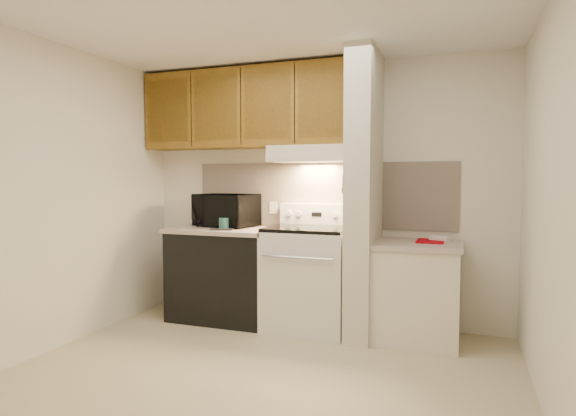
% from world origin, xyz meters
% --- Properties ---
extents(floor, '(3.60, 3.60, 0.00)m').
position_xyz_m(floor, '(0.00, 0.00, 0.00)').
color(floor, '#BFB28B').
rests_on(floor, ground).
extents(ceiling, '(3.60, 3.60, 0.00)m').
position_xyz_m(ceiling, '(0.00, 0.00, 2.50)').
color(ceiling, white).
rests_on(ceiling, wall_back).
extents(wall_back, '(3.60, 2.50, 0.02)m').
position_xyz_m(wall_back, '(0.00, 1.50, 1.25)').
color(wall_back, silver).
rests_on(wall_back, floor).
extents(wall_left, '(0.02, 3.00, 2.50)m').
position_xyz_m(wall_left, '(-1.80, 0.00, 1.25)').
color(wall_left, silver).
rests_on(wall_left, floor).
extents(wall_right, '(0.02, 3.00, 2.50)m').
position_xyz_m(wall_right, '(1.80, 0.00, 1.25)').
color(wall_right, silver).
rests_on(wall_right, floor).
extents(backsplash, '(2.60, 0.02, 0.63)m').
position_xyz_m(backsplash, '(0.00, 1.49, 1.24)').
color(backsplash, beige).
rests_on(backsplash, wall_back).
extents(range_body, '(0.76, 0.65, 0.92)m').
position_xyz_m(range_body, '(0.00, 1.16, 0.46)').
color(range_body, silver).
rests_on(range_body, floor).
extents(oven_window, '(0.50, 0.01, 0.30)m').
position_xyz_m(oven_window, '(0.00, 0.84, 0.50)').
color(oven_window, black).
rests_on(oven_window, range_body).
extents(oven_handle, '(0.65, 0.02, 0.02)m').
position_xyz_m(oven_handle, '(0.00, 0.80, 0.72)').
color(oven_handle, silver).
rests_on(oven_handle, range_body).
extents(cooktop, '(0.74, 0.64, 0.03)m').
position_xyz_m(cooktop, '(0.00, 1.16, 0.94)').
color(cooktop, black).
rests_on(cooktop, range_body).
extents(range_backguard, '(0.76, 0.08, 0.20)m').
position_xyz_m(range_backguard, '(0.00, 1.44, 1.05)').
color(range_backguard, silver).
rests_on(range_backguard, range_body).
extents(range_display, '(0.10, 0.01, 0.04)m').
position_xyz_m(range_display, '(0.00, 1.40, 1.05)').
color(range_display, black).
rests_on(range_display, range_backguard).
extents(range_knob_left_outer, '(0.05, 0.02, 0.05)m').
position_xyz_m(range_knob_left_outer, '(-0.28, 1.40, 1.05)').
color(range_knob_left_outer, silver).
rests_on(range_knob_left_outer, range_backguard).
extents(range_knob_left_inner, '(0.05, 0.02, 0.05)m').
position_xyz_m(range_knob_left_inner, '(-0.18, 1.40, 1.05)').
color(range_knob_left_inner, silver).
rests_on(range_knob_left_inner, range_backguard).
extents(range_knob_right_inner, '(0.05, 0.02, 0.05)m').
position_xyz_m(range_knob_right_inner, '(0.18, 1.40, 1.05)').
color(range_knob_right_inner, silver).
rests_on(range_knob_right_inner, range_backguard).
extents(range_knob_right_outer, '(0.05, 0.02, 0.05)m').
position_xyz_m(range_knob_right_outer, '(0.28, 1.40, 1.05)').
color(range_knob_right_outer, silver).
rests_on(range_knob_right_outer, range_backguard).
extents(dishwasher_front, '(1.00, 0.63, 0.87)m').
position_xyz_m(dishwasher_front, '(-0.88, 1.17, 0.43)').
color(dishwasher_front, black).
rests_on(dishwasher_front, floor).
extents(left_countertop, '(1.04, 0.67, 0.04)m').
position_xyz_m(left_countertop, '(-0.88, 1.17, 0.89)').
color(left_countertop, '#B4A193').
rests_on(left_countertop, dishwasher_front).
extents(spoon_rest, '(0.22, 0.13, 0.01)m').
position_xyz_m(spoon_rest, '(-0.81, 0.97, 0.92)').
color(spoon_rest, black).
rests_on(spoon_rest, left_countertop).
extents(teal_jar, '(0.13, 0.13, 0.11)m').
position_xyz_m(teal_jar, '(-0.83, 1.06, 0.97)').
color(teal_jar, '#295A55').
rests_on(teal_jar, left_countertop).
extents(outlet, '(0.08, 0.01, 0.12)m').
position_xyz_m(outlet, '(-0.48, 1.48, 1.10)').
color(outlet, beige).
rests_on(outlet, backsplash).
extents(microwave, '(0.66, 0.50, 0.33)m').
position_xyz_m(microwave, '(-0.93, 1.31, 1.07)').
color(microwave, black).
rests_on(microwave, left_countertop).
extents(partition_pillar, '(0.22, 0.70, 2.50)m').
position_xyz_m(partition_pillar, '(0.51, 1.15, 1.25)').
color(partition_pillar, beige).
rests_on(partition_pillar, floor).
extents(pillar_trim, '(0.01, 0.70, 0.04)m').
position_xyz_m(pillar_trim, '(0.39, 1.15, 1.30)').
color(pillar_trim, brown).
rests_on(pillar_trim, partition_pillar).
extents(knife_strip, '(0.02, 0.42, 0.04)m').
position_xyz_m(knife_strip, '(0.39, 1.10, 1.32)').
color(knife_strip, black).
rests_on(knife_strip, partition_pillar).
extents(knife_blade_a, '(0.01, 0.03, 0.16)m').
position_xyz_m(knife_blade_a, '(0.38, 0.93, 1.22)').
color(knife_blade_a, silver).
rests_on(knife_blade_a, knife_strip).
extents(knife_handle_a, '(0.02, 0.02, 0.10)m').
position_xyz_m(knife_handle_a, '(0.38, 0.93, 1.37)').
color(knife_handle_a, black).
rests_on(knife_handle_a, knife_strip).
extents(knife_blade_b, '(0.01, 0.04, 0.18)m').
position_xyz_m(knife_blade_b, '(0.38, 1.01, 1.21)').
color(knife_blade_b, silver).
rests_on(knife_blade_b, knife_strip).
extents(knife_handle_b, '(0.02, 0.02, 0.10)m').
position_xyz_m(knife_handle_b, '(0.38, 1.01, 1.37)').
color(knife_handle_b, black).
rests_on(knife_handle_b, knife_strip).
extents(knife_blade_c, '(0.01, 0.04, 0.20)m').
position_xyz_m(knife_blade_c, '(0.38, 1.11, 1.20)').
color(knife_blade_c, silver).
rests_on(knife_blade_c, knife_strip).
extents(knife_handle_c, '(0.02, 0.02, 0.10)m').
position_xyz_m(knife_handle_c, '(0.38, 1.11, 1.37)').
color(knife_handle_c, black).
rests_on(knife_handle_c, knife_strip).
extents(knife_blade_d, '(0.01, 0.04, 0.16)m').
position_xyz_m(knife_blade_d, '(0.38, 1.18, 1.22)').
color(knife_blade_d, silver).
rests_on(knife_blade_d, knife_strip).
extents(knife_handle_d, '(0.02, 0.02, 0.10)m').
position_xyz_m(knife_handle_d, '(0.38, 1.17, 1.37)').
color(knife_handle_d, black).
rests_on(knife_handle_d, knife_strip).
extents(knife_blade_e, '(0.01, 0.04, 0.18)m').
position_xyz_m(knife_blade_e, '(0.38, 1.25, 1.21)').
color(knife_blade_e, silver).
rests_on(knife_blade_e, knife_strip).
extents(knife_handle_e, '(0.02, 0.02, 0.10)m').
position_xyz_m(knife_handle_e, '(0.38, 1.26, 1.37)').
color(knife_handle_e, black).
rests_on(knife_handle_e, knife_strip).
extents(oven_mitt, '(0.03, 0.09, 0.21)m').
position_xyz_m(oven_mitt, '(0.38, 1.32, 1.22)').
color(oven_mitt, gray).
rests_on(oven_mitt, partition_pillar).
extents(right_cab_base, '(0.70, 0.60, 0.81)m').
position_xyz_m(right_cab_base, '(0.97, 1.15, 0.40)').
color(right_cab_base, beige).
rests_on(right_cab_base, floor).
extents(right_countertop, '(0.74, 0.64, 0.04)m').
position_xyz_m(right_countertop, '(0.97, 1.15, 0.83)').
color(right_countertop, '#B4A193').
rests_on(right_countertop, right_cab_base).
extents(red_folder, '(0.23, 0.31, 0.01)m').
position_xyz_m(red_folder, '(1.07, 1.25, 0.86)').
color(red_folder, '#A2000A').
rests_on(red_folder, right_countertop).
extents(white_box, '(0.18, 0.14, 0.04)m').
position_xyz_m(white_box, '(1.14, 1.33, 0.87)').
color(white_box, white).
rests_on(white_box, right_countertop).
extents(range_hood, '(0.78, 0.44, 0.15)m').
position_xyz_m(range_hood, '(0.00, 1.28, 1.62)').
color(range_hood, beige).
rests_on(range_hood, upper_cabinets).
extents(hood_lip, '(0.78, 0.04, 0.06)m').
position_xyz_m(hood_lip, '(0.00, 1.07, 1.58)').
color(hood_lip, beige).
rests_on(hood_lip, range_hood).
extents(upper_cabinets, '(2.18, 0.33, 0.77)m').
position_xyz_m(upper_cabinets, '(-0.69, 1.32, 2.08)').
color(upper_cabinets, brown).
rests_on(upper_cabinets, wall_back).
extents(cab_door_a, '(0.46, 0.01, 0.63)m').
position_xyz_m(cab_door_a, '(-1.51, 1.17, 2.08)').
color(cab_door_a, brown).
rests_on(cab_door_a, upper_cabinets).
extents(cab_gap_a, '(0.01, 0.01, 0.73)m').
position_xyz_m(cab_gap_a, '(-1.23, 1.16, 2.08)').
color(cab_gap_a, black).
rests_on(cab_gap_a, upper_cabinets).
extents(cab_door_b, '(0.46, 0.01, 0.63)m').
position_xyz_m(cab_door_b, '(-0.96, 1.17, 2.08)').
color(cab_door_b, brown).
rests_on(cab_door_b, upper_cabinets).
extents(cab_gap_b, '(0.01, 0.01, 0.73)m').
position_xyz_m(cab_gap_b, '(-0.69, 1.16, 2.08)').
color(cab_gap_b, black).
rests_on(cab_gap_b, upper_cabinets).
extents(cab_door_c, '(0.46, 0.01, 0.63)m').
position_xyz_m(cab_door_c, '(-0.42, 1.17, 2.08)').
color(cab_door_c, brown).
rests_on(cab_door_c, upper_cabinets).
extents(cab_gap_c, '(0.01, 0.01, 0.73)m').
position_xyz_m(cab_gap_c, '(-0.14, 1.16, 2.08)').
color(cab_gap_c, black).
rests_on(cab_gap_c, upper_cabinets).
extents(cab_door_d, '(0.46, 0.01, 0.63)m').
position_xyz_m(cab_door_d, '(0.13, 1.17, 2.08)').
color(cab_door_d, brown).
rests_on(cab_door_d, upper_cabinets).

